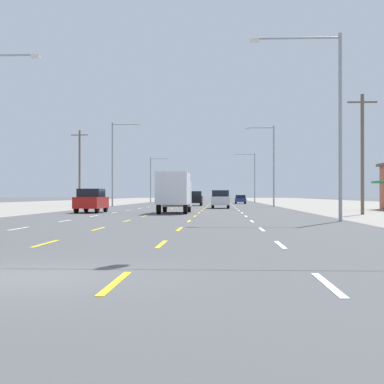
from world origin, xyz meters
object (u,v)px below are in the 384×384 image
object	(u,v)px
streetlight_left_row_1	(115,159)
streetlight_right_row_1	(271,160)
suv_inner_right_mid	(220,199)
sedan_inner_right_farther	(221,198)
suv_far_left_near	(91,200)
box_truck_center_turn_nearest	(174,190)
streetlight_left_row_2	(152,176)
suv_center_turn_midfar	(195,198)
streetlight_right_row_0	(330,111)
sedan_far_right_far	(240,199)
streetlight_right_row_2	(252,174)

from	to	relation	value
streetlight_left_row_1	streetlight_right_row_1	xyz separation A→B (m)	(19.63, 0.00, -0.29)
suv_inner_right_mid	sedan_inner_right_farther	size ratio (longest dim) A/B	1.09
suv_far_left_near	suv_inner_right_mid	size ratio (longest dim) A/B	1.00
suv_far_left_near	streetlight_right_row_1	bearing A→B (deg)	55.73
sedan_inner_right_farther	suv_far_left_near	bearing A→B (deg)	-98.87
box_truck_center_turn_nearest	streetlight_left_row_1	world-z (taller)	streetlight_left_row_1
streetlight_left_row_1	streetlight_left_row_2	xyz separation A→B (m)	(0.04, 39.78, -0.96)
suv_center_turn_midfar	streetlight_right_row_0	bearing A→B (deg)	-78.30
suv_far_left_near	sedan_far_right_far	bearing A→B (deg)	74.16
streetlight_left_row_1	streetlight_right_row_2	distance (m)	44.32
streetlight_right_row_0	streetlight_left_row_1	world-z (taller)	streetlight_left_row_1
suv_inner_right_mid	sedan_far_right_far	bearing A→B (deg)	84.23
streetlight_left_row_2	suv_center_turn_midfar	bearing A→B (deg)	-73.60
sedan_far_right_far	streetlight_left_row_1	bearing A→B (deg)	-124.23
suv_center_turn_midfar	streetlight_right_row_2	size ratio (longest dim) A/B	0.51
streetlight_right_row_0	streetlight_right_row_1	bearing A→B (deg)	89.69
streetlight_right_row_2	suv_far_left_near	bearing A→B (deg)	-104.63
sedan_far_right_far	streetlight_left_row_1	world-z (taller)	streetlight_left_row_1
streetlight_right_row_1	suv_inner_right_mid	bearing A→B (deg)	-126.17
sedan_inner_right_farther	streetlight_right_row_2	bearing A→B (deg)	-37.26
suv_inner_right_mid	streetlight_left_row_1	size ratio (longest dim) A/B	0.46
streetlight_right_row_0	streetlight_left_row_1	bearing A→B (deg)	116.01
sedan_far_right_far	streetlight_left_row_1	xyz separation A→B (m)	(-16.66, -24.48, 5.31)
suv_center_turn_midfar	streetlight_left_row_2	world-z (taller)	streetlight_left_row_2
suv_center_turn_midfar	streetlight_left_row_2	size ratio (longest dim) A/B	0.56
suv_far_left_near	streetlight_left_row_1	bearing A→B (deg)	96.03
suv_inner_right_mid	streetlight_right_row_1	size ratio (longest dim) A/B	0.48
suv_far_left_near	sedan_far_right_far	size ratio (longest dim) A/B	1.09
sedan_inner_right_farther	streetlight_left_row_1	size ratio (longest dim) A/B	0.42
streetlight_right_row_0	suv_center_turn_midfar	bearing A→B (deg)	101.70
suv_inner_right_mid	streetlight_left_row_2	xyz separation A→B (m)	(-13.27, 48.41, 4.08)
streetlight_right_row_2	suv_center_turn_midfar	bearing A→B (deg)	-106.23
sedan_inner_right_farther	streetlight_right_row_0	size ratio (longest dim) A/B	0.43
streetlight_left_row_2	streetlight_right_row_2	xyz separation A→B (m)	(19.49, 0.00, 0.47)
box_truck_center_turn_nearest	streetlight_right_row_2	distance (m)	66.54
suv_far_left_near	suv_inner_right_mid	world-z (taller)	same
streetlight_left_row_1	streetlight_left_row_2	distance (m)	39.79
suv_center_turn_midfar	streetlight_right_row_1	xyz separation A→B (m)	(9.79, -6.48, 4.75)
suv_center_turn_midfar	suv_far_left_near	bearing A→B (deg)	-102.91
streetlight_right_row_0	streetlight_left_row_2	xyz separation A→B (m)	(-19.37, 79.55, -1.03)
streetlight_right_row_1	streetlight_left_row_2	bearing A→B (deg)	116.22
suv_center_turn_midfar	sedan_far_right_far	size ratio (longest dim) A/B	1.09
streetlight_left_row_1	streetlight_right_row_1	size ratio (longest dim) A/B	1.05
box_truck_center_turn_nearest	streetlight_left_row_2	size ratio (longest dim) A/B	0.82
sedan_far_right_far	streetlight_right_row_2	bearing A→B (deg)	79.37
streetlight_left_row_1	box_truck_center_turn_nearest	bearing A→B (deg)	-69.68
box_truck_center_turn_nearest	sedan_far_right_far	bearing A→B (deg)	82.03
sedan_inner_right_farther	streetlight_right_row_2	world-z (taller)	streetlight_right_row_2
streetlight_right_row_2	sedan_far_right_far	bearing A→B (deg)	-100.63
suv_inner_right_mid	suv_center_turn_midfar	size ratio (longest dim) A/B	1.00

